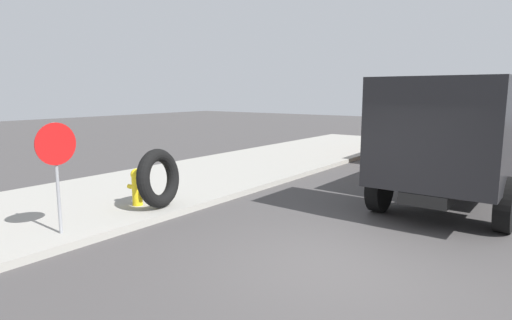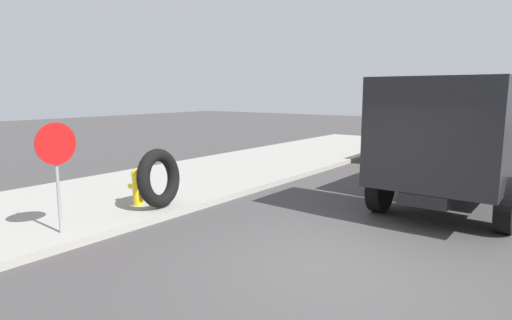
% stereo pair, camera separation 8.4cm
% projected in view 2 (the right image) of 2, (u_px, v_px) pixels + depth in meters
% --- Properties ---
extents(ground_plane, '(80.00, 80.00, 0.00)m').
position_uv_depth(ground_plane, '(335.00, 267.00, 6.68)').
color(ground_plane, '#423F3F').
extents(sidewalk_curb, '(36.00, 5.00, 0.15)m').
position_uv_depth(sidewalk_curb, '(95.00, 200.00, 10.52)').
color(sidewalk_curb, '#99968E').
rests_on(sidewalk_curb, ground).
extents(fire_hydrant, '(0.26, 0.60, 0.85)m').
position_uv_depth(fire_hydrant, '(138.00, 186.00, 9.72)').
color(fire_hydrant, yellow).
rests_on(fire_hydrant, sidewalk_curb).
extents(loose_tire, '(1.37, 0.67, 1.34)m').
position_uv_depth(loose_tire, '(159.00, 178.00, 9.49)').
color(loose_tire, black).
rests_on(loose_tire, sidewalk_curb).
extents(stop_sign, '(0.76, 0.08, 2.03)m').
position_uv_depth(stop_sign, '(57.00, 157.00, 7.63)').
color(stop_sign, gray).
rests_on(stop_sign, sidewalk_curb).
extents(dump_truck_gray, '(7.01, 2.83, 3.00)m').
position_uv_depth(dump_truck_gray, '(464.00, 137.00, 10.48)').
color(dump_truck_gray, slate).
rests_on(dump_truck_gray, ground).
extents(dump_truck_orange, '(7.07, 2.96, 3.00)m').
position_uv_depth(dump_truck_orange, '(460.00, 119.00, 17.26)').
color(dump_truck_orange, orange).
rests_on(dump_truck_orange, ground).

